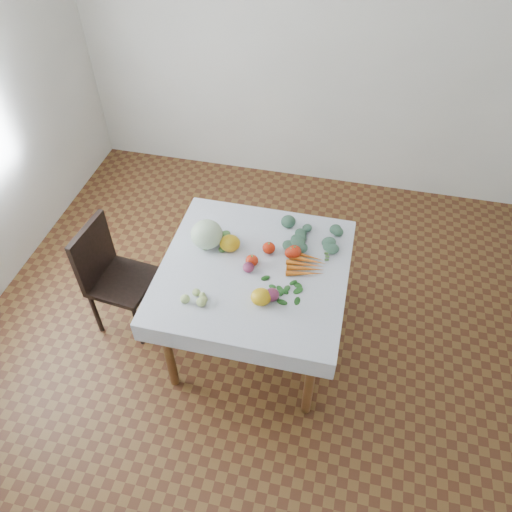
{
  "coord_description": "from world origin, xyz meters",
  "views": [
    {
      "loc": [
        0.47,
        -1.98,
        2.97
      ],
      "look_at": [
        0.0,
        0.04,
        0.82
      ],
      "focal_mm": 35.0,
      "sensor_mm": 36.0,
      "label": 1
    }
  ],
  "objects_px": {
    "cabbage": "(207,234)",
    "carrot_bunch": "(306,264)",
    "table": "(254,280)",
    "chair": "(110,271)",
    "heirloom_back": "(230,243)"
  },
  "relations": [
    {
      "from": "chair",
      "to": "table",
      "type": "bearing_deg",
      "value": 0.38
    },
    {
      "from": "chair",
      "to": "carrot_bunch",
      "type": "xyz_separation_m",
      "value": [
        1.29,
        0.09,
        0.28
      ]
    },
    {
      "from": "chair",
      "to": "carrot_bunch",
      "type": "distance_m",
      "value": 1.33
    },
    {
      "from": "chair",
      "to": "heirloom_back",
      "type": "relative_size",
      "value": 6.63
    },
    {
      "from": "heirloom_back",
      "to": "carrot_bunch",
      "type": "bearing_deg",
      "value": -5.39
    },
    {
      "from": "table",
      "to": "cabbage",
      "type": "distance_m",
      "value": 0.41
    },
    {
      "from": "table",
      "to": "heirloom_back",
      "type": "relative_size",
      "value": 7.75
    },
    {
      "from": "chair",
      "to": "cabbage",
      "type": "xyz_separation_m",
      "value": [
        0.66,
        0.14,
        0.36
      ]
    },
    {
      "from": "cabbage",
      "to": "carrot_bunch",
      "type": "distance_m",
      "value": 0.64
    },
    {
      "from": "table",
      "to": "chair",
      "type": "relative_size",
      "value": 1.17
    },
    {
      "from": "table",
      "to": "carrot_bunch",
      "type": "distance_m",
      "value": 0.33
    },
    {
      "from": "chair",
      "to": "cabbage",
      "type": "bearing_deg",
      "value": 11.96
    },
    {
      "from": "chair",
      "to": "carrot_bunch",
      "type": "bearing_deg",
      "value": 4.16
    },
    {
      "from": "cabbage",
      "to": "carrot_bunch",
      "type": "xyz_separation_m",
      "value": [
        0.63,
        -0.05,
        -0.07
      ]
    },
    {
      "from": "chair",
      "to": "cabbage",
      "type": "height_order",
      "value": "cabbage"
    }
  ]
}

